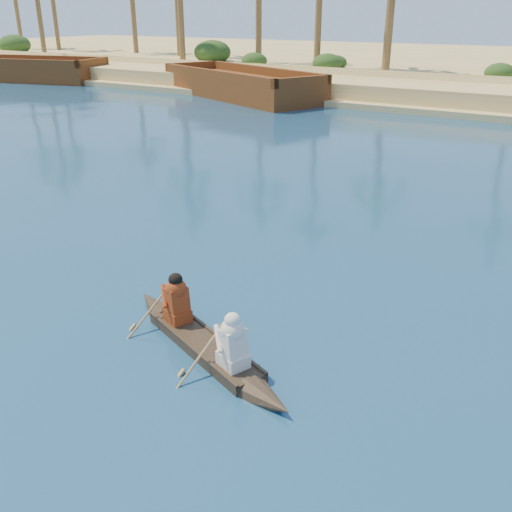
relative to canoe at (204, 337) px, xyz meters
The scene contains 6 objects.
ground 7.48m from the canoe, 147.63° to the left, with size 160.00×160.00×0.00m, color navy.
sandy_embankment 51.28m from the canoe, 97.07° to the left, with size 150.00×51.00×1.50m.
shrub_cluster 36.07m from the canoe, 100.08° to the left, with size 100.00×6.00×2.40m, color #263C15, non-canonical shape.
canoe is the anchor object (origin of this frame).
barge_left 46.23m from the canoe, 145.77° to the left, with size 14.18×7.70×2.25m.
barge_mid 31.89m from the canoe, 122.17° to the left, with size 14.03×9.18×2.22m.
Camera 1 is at (11.57, -10.73, 5.43)m, focal length 40.00 mm.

